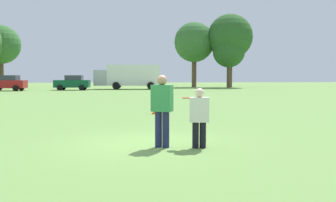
{
  "coord_description": "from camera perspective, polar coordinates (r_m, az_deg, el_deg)",
  "views": [
    {
      "loc": [
        -0.45,
        -9.64,
        1.8
      ],
      "look_at": [
        0.82,
        2.35,
        0.96
      ],
      "focal_mm": 39.27,
      "sensor_mm": 36.0,
      "label": 1
    }
  ],
  "objects": [
    {
      "name": "ground_plane",
      "position": [
        9.82,
        -3.35,
        -6.58
      ],
      "size": [
        167.19,
        167.19,
        0.0
      ],
      "primitive_type": "plane",
      "color": "#6B9347"
    },
    {
      "name": "player_thrower",
      "position": [
        9.12,
        -0.92,
        -0.91
      ],
      "size": [
        0.58,
        0.47,
        1.81
      ],
      "color": "#1E234C",
      "rests_on": "ground"
    },
    {
      "name": "player_defender",
      "position": [
        9.11,
        4.88,
        -2.17
      ],
      "size": [
        0.49,
        0.32,
        1.49
      ],
      "color": "black",
      "rests_on": "ground"
    },
    {
      "name": "frisbee",
      "position": [
        9.29,
        3.01,
        0.48
      ],
      "size": [
        0.27,
        0.27,
        0.03
      ],
      "color": "#E54C33"
    },
    {
      "name": "traffic_cone",
      "position": [
        17.21,
        -2.04,
        -1.24
      ],
      "size": [
        0.32,
        0.32,
        0.48
      ],
      "color": "#D8590C",
      "rests_on": "ground"
    },
    {
      "name": "parked_car_mid_left",
      "position": [
        46.86,
        -23.64,
        2.59
      ],
      "size": [
        4.28,
        2.36,
        1.82
      ],
      "color": "maroon",
      "rests_on": "ground"
    },
    {
      "name": "parked_car_center",
      "position": [
        46.54,
        -14.59,
        2.79
      ],
      "size": [
        4.28,
        2.36,
        1.82
      ],
      "color": "#0C4C2D",
      "rests_on": "ground"
    },
    {
      "name": "box_truck",
      "position": [
        48.46,
        -6.08,
        3.92
      ],
      "size": [
        8.6,
        3.26,
        3.18
      ],
      "color": "white",
      "rests_on": "ground"
    },
    {
      "name": "tree_center_elm",
      "position": [
        57.56,
        -24.56,
        7.96
      ],
      "size": [
        5.49,
        5.49,
        8.92
      ],
      "color": "brown",
      "rests_on": "ground"
    },
    {
      "name": "tree_east_birch",
      "position": [
        57.1,
        4.09,
        9.05
      ],
      "size": [
        6.12,
        6.12,
        9.95
      ],
      "color": "brown",
      "rests_on": "ground"
    },
    {
      "name": "tree_east_oak",
      "position": [
        55.66,
        9.42,
        7.56
      ],
      "size": [
        4.75,
        4.75,
        7.73
      ],
      "color": "brown",
      "rests_on": "ground"
    },
    {
      "name": "tree_far_east_pine",
      "position": [
        56.64,
        9.6,
        9.77
      ],
      "size": [
        6.76,
        6.76,
        10.99
      ],
      "color": "brown",
      "rests_on": "ground"
    }
  ]
}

